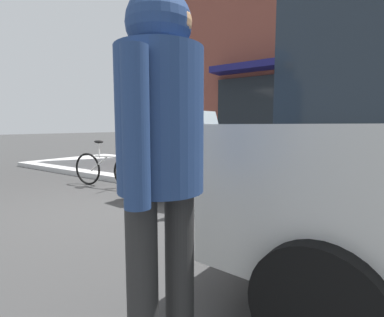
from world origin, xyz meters
name	(u,v)px	position (x,y,z in m)	size (l,w,h in m)	color
ground_plane	(128,208)	(0.00, 0.00, 0.00)	(80.00, 80.00, 0.00)	#353535
touring_motorcycle	(166,165)	(0.28, 0.55, 0.60)	(2.10, 0.62, 1.39)	black
parked_bicycle	(107,169)	(-1.45, 0.80, 0.36)	(1.64, 0.48, 0.92)	black
pedestrian_walking	(161,145)	(2.30, -1.87, 1.11)	(0.48, 0.53, 1.76)	#2B2B2B
sandwich_board_sign	(167,151)	(-1.10, 2.23, 0.62)	(0.55, 0.42, 1.00)	silver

